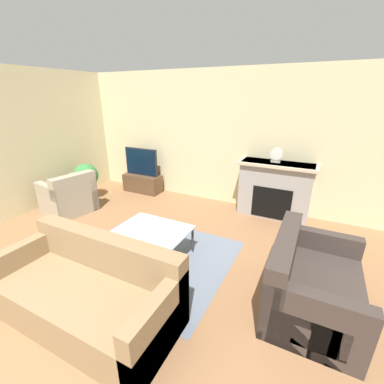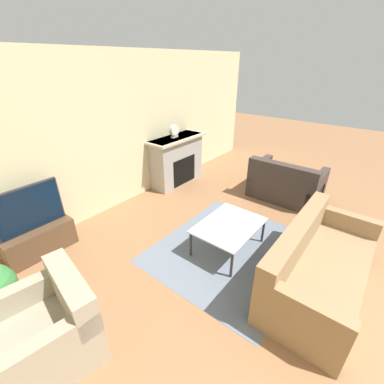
% 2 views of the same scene
% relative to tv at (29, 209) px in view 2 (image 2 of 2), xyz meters
% --- Properties ---
extents(wall_back, '(8.76, 0.06, 2.70)m').
position_rel_tv_xyz_m(wall_back, '(1.56, 0.31, 0.62)').
color(wall_back, beige).
rests_on(wall_back, ground_plane).
extents(area_rug, '(2.21, 1.95, 0.00)m').
position_rel_tv_xyz_m(area_rug, '(1.76, -2.14, -0.73)').
color(area_rug, slate).
rests_on(area_rug, ground_plane).
extents(fireplace, '(1.39, 0.51, 1.05)m').
position_rel_tv_xyz_m(fireplace, '(3.05, 0.05, -0.18)').
color(fireplace, '#9E9993').
rests_on(fireplace, ground_plane).
extents(tv_stand, '(0.92, 0.39, 0.42)m').
position_rel_tv_xyz_m(tv_stand, '(0.00, 0.00, -0.53)').
color(tv_stand, brown).
rests_on(tv_stand, ground_plane).
extents(tv, '(0.86, 0.06, 0.64)m').
position_rel_tv_xyz_m(tv, '(0.00, 0.00, 0.00)').
color(tv, '#232328').
rests_on(tv, tv_stand).
extents(couch_sectional, '(1.94, 0.88, 0.82)m').
position_rel_tv_xyz_m(couch_sectional, '(1.80, -3.30, -0.44)').
color(couch_sectional, '#8C704C').
rests_on(couch_sectional, ground_plane).
extents(couch_loveseat, '(0.89, 1.31, 0.82)m').
position_rel_tv_xyz_m(couch_loveseat, '(3.84, -2.14, -0.44)').
color(couch_loveseat, '#3D332D').
rests_on(couch_loveseat, ground_plane).
extents(armchair_by_window, '(0.88, 0.95, 0.82)m').
position_rel_tv_xyz_m(armchair_by_window, '(-0.56, -1.61, -0.43)').
color(armchair_by_window, '#9E937F').
rests_on(armchair_by_window, ground_plane).
extents(coffee_table, '(1.01, 0.75, 0.42)m').
position_rel_tv_xyz_m(coffee_table, '(1.76, -2.09, -0.35)').
color(coffee_table, '#333338').
rests_on(coffee_table, ground_plane).
extents(mantel_clock, '(0.24, 0.07, 0.27)m').
position_rel_tv_xyz_m(mantel_clock, '(3.01, 0.06, 0.46)').
color(mantel_clock, beige).
rests_on(mantel_clock, fireplace).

